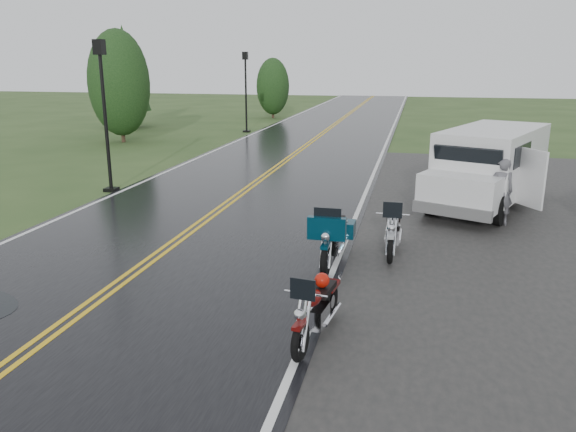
{
  "coord_description": "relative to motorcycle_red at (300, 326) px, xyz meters",
  "views": [
    {
      "loc": [
        5.25,
        -8.71,
        4.04
      ],
      "look_at": [
        2.8,
        2.0,
        1.0
      ],
      "focal_mm": 35.0,
      "sensor_mm": 36.0,
      "label": 1
    }
  ],
  "objects": [
    {
      "name": "lamp_post_near_left",
      "position": [
        -8.08,
        9.11,
        1.79
      ],
      "size": [
        0.41,
        0.41,
        4.73
      ],
      "primitive_type": null,
      "color": "black",
      "rests_on": "ground"
    },
    {
      "name": "tree_left_far",
      "position": [
        -8.95,
        33.52,
        1.25
      ],
      "size": [
        2.38,
        2.38,
        3.66
      ],
      "primitive_type": null,
      "color": "#1E3D19",
      "rests_on": "ground"
    },
    {
      "name": "motorcycle_silver",
      "position": [
        1.0,
        4.17,
        0.05
      ],
      "size": [
        0.78,
        2.12,
        1.25
      ],
      "primitive_type": null,
      "rotation": [
        0.0,
        0.0,
        -0.01
      ],
      "color": "#9C9FA4",
      "rests_on": "ground"
    },
    {
      "name": "tree_left_mid",
      "position": [
        -13.34,
        19.52,
        1.82
      ],
      "size": [
        3.07,
        3.07,
        4.8
      ],
      "primitive_type": null,
      "color": "#1E3D19",
      "rests_on": "ground"
    },
    {
      "name": "lamp_post_far_left",
      "position": [
        -8.36,
        24.94,
        1.72
      ],
      "size": [
        0.39,
        0.39,
        4.6
      ],
      "primitive_type": null,
      "color": "black",
      "rests_on": "ground"
    },
    {
      "name": "ground",
      "position": [
        -3.87,
        1.93,
        -0.58
      ],
      "size": [
        120.0,
        120.0,
        0.0
      ],
      "primitive_type": "plane",
      "color": "#2D471E",
      "rests_on": "ground"
    },
    {
      "name": "van_white",
      "position": [
        1.89,
        8.36,
        0.55
      ],
      "size": [
        4.2,
        6.14,
        2.26
      ],
      "primitive_type": null,
      "rotation": [
        0.0,
        0.0,
        -0.39
      ],
      "color": "silver",
      "rests_on": "ground"
    },
    {
      "name": "person_at_van",
      "position": [
        3.53,
        7.74,
        0.28
      ],
      "size": [
        0.69,
        0.52,
        1.7
      ],
      "primitive_type": "imported",
      "rotation": [
        0.0,
        0.0,
        3.33
      ],
      "color": "#525156",
      "rests_on": "ground"
    },
    {
      "name": "motorcycle_teal",
      "position": [
        -0.16,
        3.13,
        0.1
      ],
      "size": [
        0.85,
        2.29,
        1.35
      ],
      "primitive_type": null,
      "rotation": [
        0.0,
        0.0,
        -0.01
      ],
      "color": "#052938",
      "rests_on": "ground"
    },
    {
      "name": "road",
      "position": [
        -3.87,
        11.93,
        -0.56
      ],
      "size": [
        8.0,
        100.0,
        0.04
      ],
      "primitive_type": "cube",
      "color": "black",
      "rests_on": "ground"
    },
    {
      "name": "pine_left_far",
      "position": [
        -16.28,
        25.58,
        2.43
      ],
      "size": [
        2.88,
        2.88,
        6.0
      ],
      "primitive_type": null,
      "color": "#1E3D19",
      "rests_on": "ground"
    },
    {
      "name": "motorcycle_red",
      "position": [
        0.0,
        0.0,
        0.0
      ],
      "size": [
        0.96,
        2.03,
        1.15
      ],
      "primitive_type": null,
      "rotation": [
        0.0,
        0.0,
        -0.13
      ],
      "color": "#500A09",
      "rests_on": "ground"
    }
  ]
}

